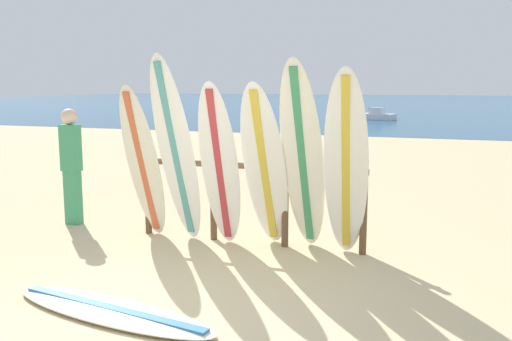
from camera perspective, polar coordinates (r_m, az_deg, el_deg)
ground_plane at (r=5.23m, az=-10.34°, el=-14.87°), size 120.00×120.00×0.00m
ocean_water at (r=62.22m, az=17.13°, el=6.64°), size 120.00×80.00×0.01m
surfboard_rack at (r=7.27m, az=-0.78°, el=-1.81°), size 3.11×0.09×1.18m
surfboard_leaning_far_left at (r=7.55m, az=-11.53°, el=0.76°), size 0.60×0.74×2.09m
surfboard_leaning_left at (r=7.18m, az=-8.19°, el=1.96°), size 0.63×0.86×2.47m
surfboard_leaning_center_left at (r=6.95m, az=-3.74°, el=0.40°), size 0.53×0.79×2.14m
surfboard_leaning_center at (r=6.85m, az=0.90°, el=0.29°), size 0.55×0.97×2.13m
surfboard_leaning_center_right at (r=6.67m, az=4.83°, el=1.17°), size 0.51×1.08×2.40m
surfboard_leaning_right at (r=6.58m, az=9.23°, el=0.52°), size 0.59×0.83×2.29m
surfboard_lying_on_sand at (r=5.42m, az=-14.66°, el=-13.75°), size 2.34×0.92×0.08m
beachgoer_standing at (r=8.67m, az=-18.43°, el=0.90°), size 0.29×0.23×1.73m
small_boat_offshore at (r=32.89m, az=12.27°, el=5.55°), size 2.25×1.42×0.71m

